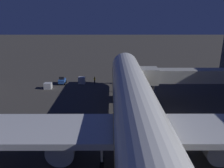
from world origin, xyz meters
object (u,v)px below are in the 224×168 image
at_px(baggage_tug_lead, 62,81).
at_px(ground_crew_near_nose_gear, 95,80).
at_px(jet_bridge, 182,76).
at_px(traffic_cone_nose_port, 133,84).
at_px(traffic_cone_nose_starboard, 115,84).
at_px(baggage_container_mid_row, 82,80).
at_px(airliner_at_gate, 140,125).
at_px(baggage_container_near_belt, 48,86).

distance_m(baggage_tug_lead, ground_crew_near_nose_gear, 8.14).
bearing_deg(jet_bridge, traffic_cone_nose_port, -54.06).
bearing_deg(traffic_cone_nose_starboard, baggage_container_mid_row, -11.21).
distance_m(airliner_at_gate, traffic_cone_nose_port, 31.54).
xyz_separation_m(baggage_container_mid_row, ground_crew_near_nose_gear, (-3.23, -0.10, 0.13)).
xyz_separation_m(jet_bridge, baggage_tug_lead, (25.96, -12.59, -4.77)).
bearing_deg(baggage_container_mid_row, airliner_at_gate, 107.96).
bearing_deg(traffic_cone_nose_starboard, baggage_tug_lead, -5.08).
relative_size(baggage_container_near_belt, traffic_cone_nose_port, 3.11).
xyz_separation_m(baggage_tug_lead, baggage_container_near_belt, (2.54, 3.69, -0.07)).
xyz_separation_m(baggage_tug_lead, traffic_cone_nose_starboard, (-13.29, 1.18, -0.51)).
xyz_separation_m(baggage_tug_lead, baggage_container_mid_row, (-4.89, -0.48, 0.05)).
bearing_deg(baggage_container_near_belt, airliner_at_gate, 122.30).
height_order(ground_crew_near_nose_gear, traffic_cone_nose_starboard, ground_crew_near_nose_gear).
relative_size(airliner_at_gate, baggage_container_mid_row, 38.32).
distance_m(baggage_tug_lead, traffic_cone_nose_starboard, 13.35).
bearing_deg(traffic_cone_nose_port, traffic_cone_nose_starboard, 0.00).
xyz_separation_m(baggage_container_mid_row, traffic_cone_nose_port, (-12.80, 1.66, -0.56)).
distance_m(jet_bridge, traffic_cone_nose_port, 15.05).
height_order(jet_bridge, baggage_tug_lead, jet_bridge).
distance_m(airliner_at_gate, ground_crew_near_nose_gear, 33.92).
bearing_deg(jet_bridge, baggage_tug_lead, -25.87).
relative_size(baggage_tug_lead, traffic_cone_nose_port, 4.51).
distance_m(airliner_at_gate, traffic_cone_nose_starboard, 31.54).
relative_size(airliner_at_gate, traffic_cone_nose_port, 117.65).
bearing_deg(baggage_container_near_belt, baggage_tug_lead, -124.57).
bearing_deg(baggage_container_near_belt, traffic_cone_nose_starboard, -170.99).
xyz_separation_m(airliner_at_gate, jet_bridge, (-10.47, -19.62, 0.13)).
relative_size(baggage_container_near_belt, traffic_cone_nose_starboard, 3.11).
bearing_deg(traffic_cone_nose_starboard, ground_crew_near_nose_gear, -18.88).
relative_size(ground_crew_near_nose_gear, traffic_cone_nose_port, 3.18).
distance_m(airliner_at_gate, baggage_tug_lead, 36.05).
bearing_deg(baggage_tug_lead, baggage_container_near_belt, 55.43).
distance_m(baggage_container_near_belt, ground_crew_near_nose_gear, 11.49).
xyz_separation_m(baggage_container_near_belt, traffic_cone_nose_port, (-20.23, -2.51, -0.43)).
bearing_deg(baggage_container_mid_row, baggage_tug_lead, 5.64).
bearing_deg(baggage_container_near_belt, baggage_container_mid_row, -150.70).
xyz_separation_m(airliner_at_gate, baggage_tug_lead, (15.49, -32.22, -4.64)).
distance_m(baggage_container_mid_row, traffic_cone_nose_starboard, 8.58).
bearing_deg(ground_crew_near_nose_gear, traffic_cone_nose_port, 169.54).
height_order(jet_bridge, baggage_container_near_belt, jet_bridge).
distance_m(jet_bridge, ground_crew_near_nose_gear, 22.65).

